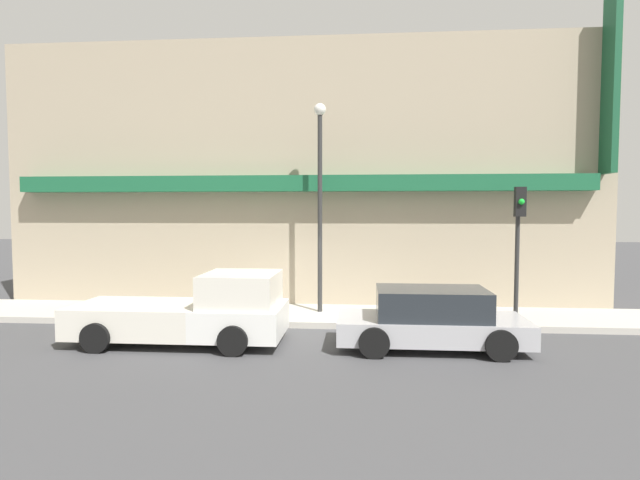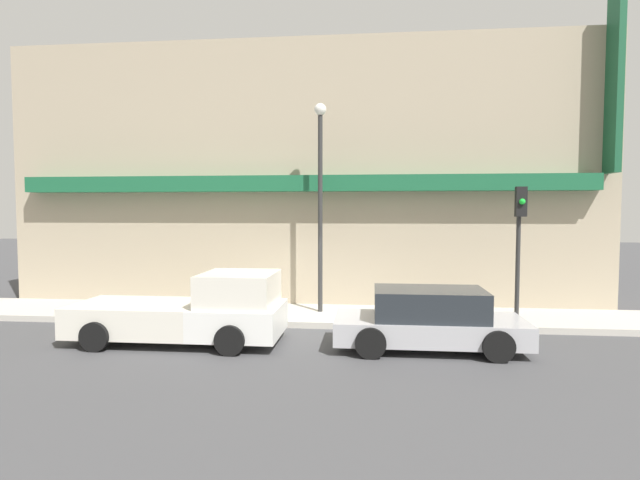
{
  "view_description": "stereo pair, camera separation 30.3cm",
  "coord_description": "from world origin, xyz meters",
  "px_view_note": "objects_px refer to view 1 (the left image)",
  "views": [
    {
      "loc": [
        2.02,
        -13.41,
        3.24
      ],
      "look_at": [
        0.83,
        1.07,
        2.38
      ],
      "focal_mm": 28.0,
      "sensor_mm": 36.0,
      "label": 1
    },
    {
      "loc": [
        2.32,
        -13.39,
        3.24
      ],
      "look_at": [
        0.83,
        1.07,
        2.38
      ],
      "focal_mm": 28.0,
      "sensor_mm": 36.0,
      "label": 2
    }
  ],
  "objects_px": {
    "pickup_truck": "(194,312)",
    "parked_car": "(431,319)",
    "fire_hydrant": "(228,304)",
    "street_lamp": "(320,185)",
    "traffic_light": "(519,230)"
  },
  "relations": [
    {
      "from": "pickup_truck",
      "to": "parked_car",
      "type": "height_order",
      "value": "pickup_truck"
    },
    {
      "from": "parked_car",
      "to": "fire_hydrant",
      "type": "distance_m",
      "value": 6.08
    },
    {
      "from": "fire_hydrant",
      "to": "street_lamp",
      "type": "bearing_deg",
      "value": 14.74
    },
    {
      "from": "street_lamp",
      "to": "traffic_light",
      "type": "distance_m",
      "value": 5.74
    },
    {
      "from": "street_lamp",
      "to": "fire_hydrant",
      "type": "bearing_deg",
      "value": -165.26
    },
    {
      "from": "pickup_truck",
      "to": "traffic_light",
      "type": "xyz_separation_m",
      "value": [
        8.32,
        2.22,
        1.96
      ]
    },
    {
      "from": "street_lamp",
      "to": "traffic_light",
      "type": "relative_size",
      "value": 1.69
    },
    {
      "from": "pickup_truck",
      "to": "fire_hydrant",
      "type": "bearing_deg",
      "value": 87.98
    },
    {
      "from": "pickup_truck",
      "to": "street_lamp",
      "type": "bearing_deg",
      "value": 50.48
    },
    {
      "from": "pickup_truck",
      "to": "parked_car",
      "type": "xyz_separation_m",
      "value": [
        5.7,
        0.0,
        -0.07
      ]
    },
    {
      "from": "parked_car",
      "to": "pickup_truck",
      "type": "bearing_deg",
      "value": 178.48
    },
    {
      "from": "fire_hydrant",
      "to": "traffic_light",
      "type": "relative_size",
      "value": 0.18
    },
    {
      "from": "parked_car",
      "to": "fire_hydrant",
      "type": "relative_size",
      "value": 6.67
    },
    {
      "from": "traffic_light",
      "to": "pickup_truck",
      "type": "bearing_deg",
      "value": -165.08
    },
    {
      "from": "parked_car",
      "to": "street_lamp",
      "type": "xyz_separation_m",
      "value": [
        -2.88,
        3.2,
        3.32
      ]
    }
  ]
}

